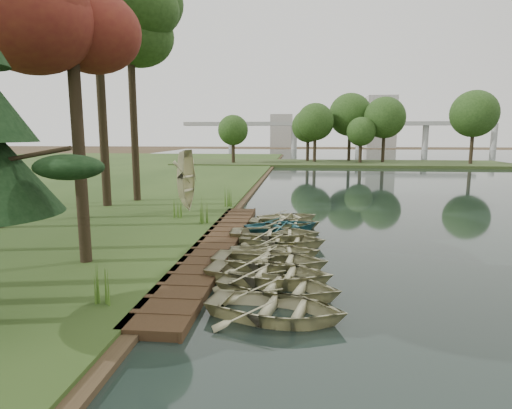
# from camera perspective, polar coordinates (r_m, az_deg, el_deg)

# --- Properties ---
(ground) EXTENTS (300.00, 300.00, 0.00)m
(ground) POSITION_cam_1_polar(r_m,az_deg,el_deg) (17.34, -0.11, -6.12)
(ground) COLOR #3D2F1D
(boardwalk) EXTENTS (1.60, 16.00, 0.30)m
(boardwalk) POSITION_cam_1_polar(r_m,az_deg,el_deg) (17.53, -5.34, -5.48)
(boardwalk) COLOR #352414
(boardwalk) RESTS_ON ground
(peninsula) EXTENTS (50.00, 14.00, 0.45)m
(peninsula) POSITION_cam_1_polar(r_m,az_deg,el_deg) (67.07, 11.17, 5.37)
(peninsula) COLOR #31411C
(peninsula) RESTS_ON ground
(far_trees) EXTENTS (45.60, 5.60, 8.80)m
(far_trees) POSITION_cam_1_polar(r_m,az_deg,el_deg) (66.72, 8.44, 10.76)
(far_trees) COLOR black
(far_trees) RESTS_ON peninsula
(bridge) EXTENTS (95.90, 4.00, 8.60)m
(bridge) POSITION_cam_1_polar(r_m,az_deg,el_deg) (137.06, 10.35, 10.18)
(bridge) COLOR #A5A5A0
(bridge) RESTS_ON ground
(building_a) EXTENTS (10.00, 8.00, 18.00)m
(building_a) POSITION_cam_1_polar(r_m,az_deg,el_deg) (159.22, 16.27, 10.51)
(building_a) COLOR #A5A5A0
(building_a) RESTS_ON ground
(building_b) EXTENTS (8.00, 8.00, 12.00)m
(building_b) POSITION_cam_1_polar(r_m,az_deg,el_deg) (161.77, 3.43, 9.77)
(building_b) COLOR #A5A5A0
(building_b) RESTS_ON ground
(rowboat_0) EXTENTS (4.02, 3.25, 0.74)m
(rowboat_0) POSITION_cam_1_polar(r_m,az_deg,el_deg) (10.96, 2.69, -13.19)
(rowboat_0) COLOR #B5B183
(rowboat_0) RESTS_ON water
(rowboat_1) EXTENTS (4.10, 3.38, 0.74)m
(rowboat_1) POSITION_cam_1_polar(r_m,az_deg,el_deg) (12.37, 3.11, -10.51)
(rowboat_1) COLOR #B5B183
(rowboat_1) RESTS_ON water
(rowboat_2) EXTENTS (4.37, 3.44, 0.82)m
(rowboat_2) POSITION_cam_1_polar(r_m,az_deg,el_deg) (13.40, 1.75, -8.74)
(rowboat_2) COLOR #B5B183
(rowboat_2) RESTS_ON water
(rowboat_3) EXTENTS (4.26, 3.26, 0.82)m
(rowboat_3) POSITION_cam_1_polar(r_m,az_deg,el_deg) (14.68, 1.87, -7.13)
(rowboat_3) COLOR #B5B183
(rowboat_3) RESTS_ON water
(rowboat_4) EXTENTS (3.57, 2.69, 0.70)m
(rowboat_4) POSITION_cam_1_polar(r_m,az_deg,el_deg) (15.91, 2.52, -6.06)
(rowboat_4) COLOR #B5B183
(rowboat_4) RESTS_ON water
(rowboat_5) EXTENTS (3.77, 2.89, 0.73)m
(rowboat_5) POSITION_cam_1_polar(r_m,az_deg,el_deg) (17.68, 3.61, -4.45)
(rowboat_5) COLOR #B5B183
(rowboat_5) RESTS_ON water
(rowboat_6) EXTENTS (3.94, 2.85, 0.80)m
(rowboat_6) POSITION_cam_1_polar(r_m,az_deg,el_deg) (18.58, 2.56, -3.64)
(rowboat_6) COLOR #B5B183
(rowboat_6) RESTS_ON water
(rowboat_7) EXTENTS (4.29, 3.78, 0.74)m
(rowboat_7) POSITION_cam_1_polar(r_m,az_deg,el_deg) (20.17, 3.60, -2.71)
(rowboat_7) COLOR #286771
(rowboat_7) RESTS_ON water
(rowboat_8) EXTENTS (3.60, 2.68, 0.72)m
(rowboat_8) POSITION_cam_1_polar(r_m,az_deg,el_deg) (21.15, 3.83, -2.19)
(rowboat_8) COLOR #B5B183
(rowboat_8) RESTS_ON water
(rowboat_9) EXTENTS (3.84, 3.33, 0.67)m
(rowboat_9) POSITION_cam_1_polar(r_m,az_deg,el_deg) (22.57, 4.30, -1.52)
(rowboat_9) COLOR #B5B183
(rowboat_9) RESTS_ON water
(stored_rowboat) EXTENTS (3.86, 3.06, 0.72)m
(stored_rowboat) POSITION_cam_1_polar(r_m,az_deg,el_deg) (24.59, -9.04, -0.06)
(stored_rowboat) COLOR #B5B183
(stored_rowboat) RESTS_ON bank
(tree_2) EXTENTS (3.54, 3.54, 9.25)m
(tree_2) POSITION_cam_1_polar(r_m,az_deg,el_deg) (15.71, -23.46, 20.76)
(tree_2) COLOR black
(tree_2) RESTS_ON bank
(tree_4) EXTENTS (4.20, 4.20, 12.39)m
(tree_4) POSITION_cam_1_polar(r_m,az_deg,el_deg) (24.69, -23.66, 22.90)
(tree_4) COLOR black
(tree_4) RESTS_ON bank
(tree_6) EXTENTS (5.08, 5.08, 13.55)m
(tree_6) POSITION_cam_1_polar(r_m,az_deg,el_deg) (30.05, -16.54, 22.31)
(tree_6) COLOR black
(tree_6) RESTS_ON bank
(reeds_0) EXTENTS (0.60, 0.60, 1.04)m
(reeds_0) POSITION_cam_1_polar(r_m,az_deg,el_deg) (11.85, -19.83, -9.92)
(reeds_0) COLOR #3F661E
(reeds_0) RESTS_ON bank
(reeds_1) EXTENTS (0.60, 0.60, 1.12)m
(reeds_1) POSITION_cam_1_polar(r_m,az_deg,el_deg) (21.12, -7.08, -1.01)
(reeds_1) COLOR #3F661E
(reeds_1) RESTS_ON bank
(reeds_2) EXTENTS (0.60, 0.60, 0.95)m
(reeds_2) POSITION_cam_1_polar(r_m,az_deg,el_deg) (22.77, -10.38, -0.55)
(reeds_2) COLOR #3F661E
(reeds_2) RESTS_ON bank
(reeds_3) EXTENTS (0.60, 0.60, 1.15)m
(reeds_3) POSITION_cam_1_polar(r_m,az_deg,el_deg) (25.92, -3.87, 0.99)
(reeds_3) COLOR #3F661E
(reeds_3) RESTS_ON bank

